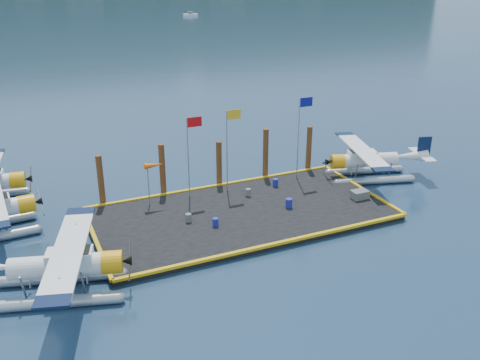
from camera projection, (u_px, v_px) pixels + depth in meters
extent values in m
plane|color=navy|center=(242.00, 217.00, 37.10)|extent=(4000.00, 4000.00, 0.00)
cube|color=black|center=(242.00, 214.00, 37.03)|extent=(20.00, 10.00, 0.40)
cylinder|color=#989CA6|center=(61.00, 278.00, 29.40)|extent=(6.51, 2.44, 0.64)
cylinder|color=#989CA6|center=(54.00, 303.00, 27.25)|extent=(6.51, 2.44, 0.64)
cylinder|color=silver|center=(58.00, 266.00, 27.81)|extent=(5.07, 2.49, 1.17)
cube|color=silver|center=(70.00, 259.00, 27.75)|extent=(2.57, 1.77, 0.96)
cube|color=black|center=(76.00, 255.00, 27.71)|extent=(1.74, 1.48, 0.58)
cylinder|color=orange|center=(112.00, 262.00, 28.16)|extent=(1.36, 1.48, 1.23)
cube|color=black|center=(130.00, 261.00, 28.28)|extent=(0.72, 2.29, 1.19)
cube|color=silver|center=(69.00, 250.00, 27.55)|extent=(4.18, 9.63, 0.13)
cube|color=#0A1635|center=(81.00, 212.00, 31.73)|extent=(1.80, 1.36, 0.14)
cube|color=#0A1635|center=(53.00, 302.00, 23.36)|extent=(1.80, 1.36, 0.14)
cylinder|color=orange|center=(26.00, 204.00, 35.01)|extent=(1.10, 1.25, 1.20)
cube|color=black|center=(41.00, 201.00, 35.39)|extent=(0.19, 2.30, 1.16)
cylinder|color=orange|center=(18.00, 180.00, 38.87)|extent=(1.19, 1.33, 1.19)
cube|color=black|center=(30.00, 179.00, 39.09)|extent=(0.40, 2.27, 1.15)
cylinder|color=#989CA6|center=(374.00, 181.00, 42.42)|extent=(6.12, 2.29, 0.60)
cylinder|color=#989CA6|center=(365.00, 171.00, 44.44)|extent=(6.12, 2.29, 0.60)
cylinder|color=silver|center=(369.00, 160.00, 42.89)|extent=(4.77, 2.34, 1.10)
cube|color=silver|center=(362.00, 156.00, 42.68)|extent=(2.42, 1.67, 0.90)
cube|color=black|center=(358.00, 154.00, 42.56)|extent=(1.64, 1.40, 0.55)
cylinder|color=orange|center=(337.00, 162.00, 42.55)|extent=(1.28, 1.39, 1.16)
cube|color=black|center=(327.00, 162.00, 42.44)|extent=(0.67, 2.16, 1.12)
cube|color=silver|center=(362.00, 150.00, 42.49)|extent=(3.93, 9.06, 0.12)
cube|color=#0A1635|center=(383.00, 170.00, 38.55)|extent=(1.69, 1.28, 0.13)
cube|color=#0A1635|center=(345.00, 134.00, 46.43)|extent=(1.69, 1.28, 0.13)
cube|color=#0A1635|center=(424.00, 147.00, 43.14)|extent=(1.09, 0.42, 1.70)
cube|color=silver|center=(422.00, 154.00, 43.38)|extent=(1.81, 3.52, 0.10)
cylinder|color=#55555A|center=(188.00, 218.00, 35.43)|extent=(0.40, 0.40, 0.57)
cylinder|color=navy|center=(289.00, 203.00, 37.47)|extent=(0.46, 0.46, 0.65)
cylinder|color=navy|center=(216.00, 222.00, 34.86)|extent=(0.39, 0.39, 0.55)
cylinder|color=navy|center=(275.00, 183.00, 41.02)|extent=(0.42, 0.42, 0.59)
cylinder|color=#55555A|center=(248.00, 192.00, 39.33)|extent=(0.39, 0.39, 0.55)
cube|color=#55555A|center=(360.00, 194.00, 38.90)|extent=(1.21, 0.81, 0.61)
cylinder|color=gray|center=(188.00, 159.00, 38.07)|extent=(0.08, 0.08, 6.00)
cube|color=#B90B0E|center=(194.00, 122.00, 37.27)|extent=(1.10, 0.03, 0.70)
cylinder|color=gray|center=(227.00, 152.00, 39.17)|extent=(0.08, 0.08, 6.20)
cube|color=gold|center=(234.00, 115.00, 38.33)|extent=(1.10, 0.03, 0.70)
cylinder|color=gray|center=(298.00, 139.00, 41.38)|extent=(0.08, 0.08, 6.50)
cube|color=navy|center=(306.00, 102.00, 40.48)|extent=(1.10, 0.03, 0.70)
cylinder|color=gray|center=(149.00, 185.00, 37.51)|extent=(0.07, 0.07, 3.00)
cone|color=#E75A0C|center=(154.00, 165.00, 37.16)|extent=(1.40, 0.44, 0.44)
cylinder|color=#442813|center=(101.00, 182.00, 37.68)|extent=(0.44, 0.44, 4.00)
cylinder|color=#442813|center=(163.00, 171.00, 39.35)|extent=(0.44, 0.44, 4.20)
cylinder|color=#442813|center=(219.00, 165.00, 41.13)|extent=(0.44, 0.44, 3.80)
cylinder|color=#442813|center=(266.00, 155.00, 42.54)|extent=(0.44, 0.44, 4.30)
cylinder|color=#442813|center=(309.00, 150.00, 44.11)|extent=(0.44, 0.44, 4.00)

